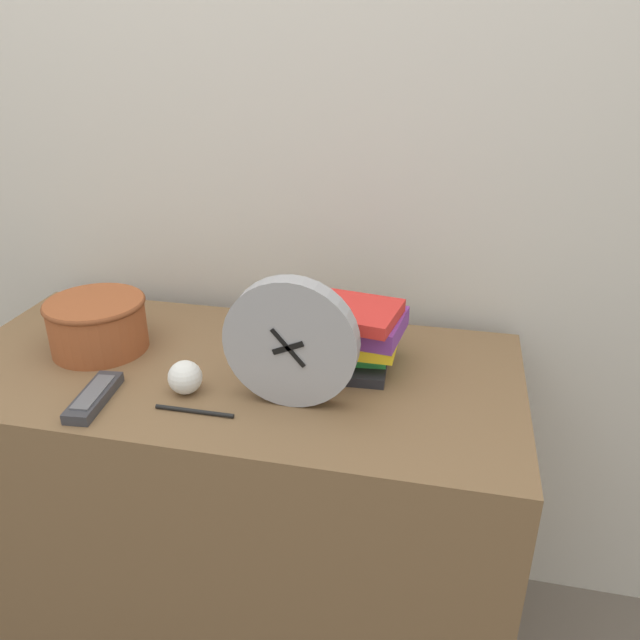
{
  "coord_description": "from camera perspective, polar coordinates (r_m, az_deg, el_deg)",
  "views": [
    {
      "loc": [
        0.42,
        -0.76,
        1.4
      ],
      "look_at": [
        0.19,
        0.26,
        0.91
      ],
      "focal_mm": 35.0,
      "sensor_mm": 36.0,
      "label": 1
    }
  ],
  "objects": [
    {
      "name": "wall_back",
      "position": [
        1.46,
        -4.35,
        17.16
      ],
      "size": [
        6.0,
        0.04,
        2.4
      ],
      "color": "beige",
      "rests_on": "ground_plane"
    },
    {
      "name": "desk",
      "position": [
        1.51,
        -7.22,
        -17.2
      ],
      "size": [
        1.16,
        0.56,
        0.78
      ],
      "color": "brown",
      "rests_on": "ground_plane"
    },
    {
      "name": "desk_clock",
      "position": [
        1.1,
        -2.69,
        -2.14
      ],
      "size": [
        0.24,
        0.04,
        0.24
      ],
      "color": "#99999E",
      "rests_on": "desk"
    },
    {
      "name": "book_stack",
      "position": [
        1.25,
        2.4,
        -1.23
      ],
      "size": [
        0.25,
        0.19,
        0.14
      ],
      "color": "#232328",
      "rests_on": "desk"
    },
    {
      "name": "basket",
      "position": [
        1.39,
        -19.69,
        -0.23
      ],
      "size": [
        0.21,
        0.21,
        0.11
      ],
      "color": "#994C28",
      "rests_on": "desk"
    },
    {
      "name": "tv_remote",
      "position": [
        1.22,
        -19.95,
        -6.61
      ],
      "size": [
        0.06,
        0.16,
        0.02
      ],
      "color": "#333338",
      "rests_on": "desk"
    },
    {
      "name": "crumpled_paper_ball",
      "position": [
        1.2,
        -12.23,
        -5.15
      ],
      "size": [
        0.06,
        0.06,
        0.06
      ],
      "color": "white",
      "rests_on": "desk"
    },
    {
      "name": "pen",
      "position": [
        1.15,
        -11.41,
        -8.17
      ],
      "size": [
        0.15,
        0.01,
        0.01
      ],
      "color": "black",
      "rests_on": "desk"
    }
  ]
}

